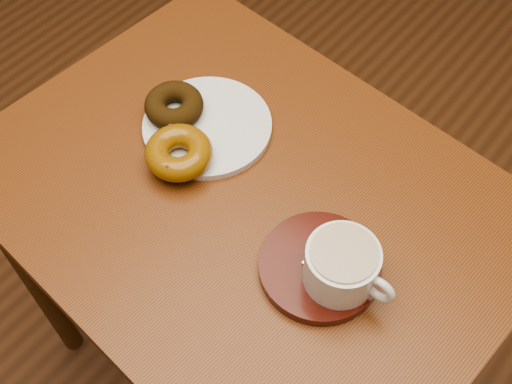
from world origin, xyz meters
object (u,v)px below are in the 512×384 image
Objects in this scene: saucer at (320,267)px; cafe_table at (247,234)px; donut_plate at (207,126)px; coffee_cup at (343,266)px.

cafe_table is at bearing 167.79° from saucer.
donut_plate is 1.23× the size of saucer.
coffee_cup is at bearing -0.76° from saucer.
saucer is 0.05m from coffee_cup.
cafe_table is 0.19m from donut_plate.
cafe_table is 6.54× the size of coffee_cup.
coffee_cup is at bearing -16.01° from donut_plate.
donut_plate reaches higher than cafe_table.
cafe_table is 5.04× the size of saucer.
donut_plate is 1.59× the size of coffee_cup.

